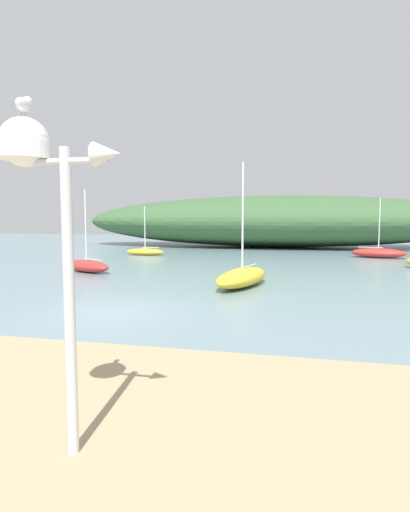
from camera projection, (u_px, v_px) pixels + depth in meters
name	position (u px, v px, depth m)	size (l,w,h in m)	color
ground_plane	(113.00, 312.00, 12.36)	(120.00, 120.00, 0.00)	gray
distant_hill	(274.00, 221.00, 42.47)	(40.91, 13.06, 5.24)	#3D6038
mast_structure	(38.00, 174.00, 4.37)	(1.39, 0.57, 3.67)	silver
seagull_on_radar	(24.00, 104.00, 4.36)	(0.17, 0.35, 0.25)	orange
sailboat_by_sandbar	(242.00, 277.00, 17.15)	(2.40, 4.54, 5.14)	gold
sailboat_off_point	(87.00, 266.00, 21.87)	(3.63, 2.53, 4.38)	#B72D28
sailboat_centre_water	(145.00, 251.00, 32.26)	(3.11, 1.03, 3.83)	gold
sailboat_east_reach	(378.00, 253.00, 30.04)	(3.99, 2.23, 4.31)	#B72D28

